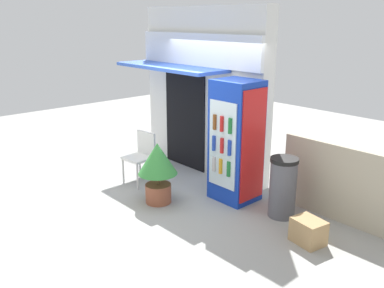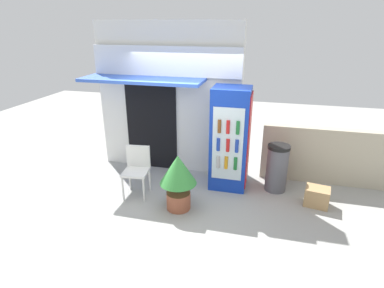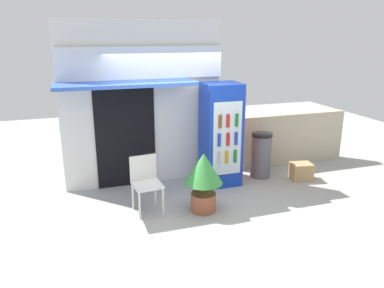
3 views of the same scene
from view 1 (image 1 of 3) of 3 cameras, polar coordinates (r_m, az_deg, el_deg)
name	(u,v)px [view 1 (image 1 of 3)]	position (r m, az deg, el deg)	size (l,w,h in m)	color
ground	(167,195)	(7.03, -3.47, -7.09)	(16.00, 16.00, 0.00)	#A3A39E
storefront_building	(202,89)	(7.84, 1.41, 7.58)	(3.07, 1.07, 3.09)	silver
drink_cooler	(236,141)	(6.60, 6.13, 0.35)	(0.71, 0.67, 1.97)	#1438B2
plastic_chair	(142,153)	(7.45, -6.99, -1.30)	(0.49, 0.49, 0.92)	silver
potted_plant_near_shop	(158,166)	(6.56, -4.78, -3.05)	(0.63, 0.63, 1.00)	#995138
trash_bin	(283,187)	(6.29, 12.47, -5.88)	(0.42, 0.42, 0.92)	#595960
stone_boundary_wall	(368,191)	(6.25, 23.17, -5.98)	(2.65, 0.20, 1.14)	#B7AD93
cardboard_box	(308,231)	(5.77, 15.82, -11.57)	(0.41, 0.32, 0.34)	tan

